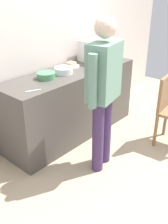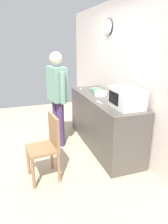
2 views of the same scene
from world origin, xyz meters
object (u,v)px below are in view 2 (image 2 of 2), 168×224
object	(u,v)px
fork_utensil	(81,89)
wooden_chair	(47,144)
sandwich_plate	(114,97)
salad_bowl	(97,90)
microwave	(127,98)
cereal_bowl	(101,93)
person_standing	(57,93)
spoon_utensil	(99,102)

from	to	relation	value
fork_utensil	wooden_chair	size ratio (longest dim) A/B	0.18
sandwich_plate	fork_utensil	xyz separation A→B (m)	(-0.92, -0.32, -0.02)
sandwich_plate	salad_bowl	world-z (taller)	salad_bowl
microwave	cereal_bowl	bearing A→B (deg)	-174.82
salad_bowl	wooden_chair	size ratio (longest dim) A/B	0.24
microwave	sandwich_plate	distance (m)	0.54
sandwich_plate	salad_bowl	xyz separation A→B (m)	(-0.55, -0.11, 0.02)
salad_bowl	person_standing	xyz separation A→B (m)	(0.10, -0.80, 0.03)
sandwich_plate	person_standing	size ratio (longest dim) A/B	0.13
spoon_utensil	wooden_chair	distance (m)	1.09
salad_bowl	spoon_utensil	size ratio (longest dim) A/B	1.32
fork_utensil	wooden_chair	bearing A→B (deg)	-33.73
microwave	salad_bowl	world-z (taller)	microwave
cereal_bowl	wooden_chair	distance (m)	1.47
sandwich_plate	person_standing	xyz separation A→B (m)	(-0.45, -0.91, 0.05)
microwave	person_standing	size ratio (longest dim) A/B	0.29
cereal_bowl	person_standing	bearing A→B (deg)	-102.75
spoon_utensil	wooden_chair	size ratio (longest dim) A/B	0.18
sandwich_plate	wooden_chair	distance (m)	1.45
sandwich_plate	cereal_bowl	size ratio (longest dim) A/B	0.97
salad_bowl	cereal_bowl	size ratio (longest dim) A/B	0.95
sandwich_plate	cereal_bowl	world-z (taller)	cereal_bowl
salad_bowl	cereal_bowl	xyz separation A→B (m)	(0.27, -0.03, 0.00)
wooden_chair	spoon_utensil	bearing A→B (deg)	112.39
salad_bowl	person_standing	world-z (taller)	person_standing
microwave	fork_utensil	size ratio (longest dim) A/B	2.94
microwave	spoon_utensil	size ratio (longest dim) A/B	2.94
sandwich_plate	person_standing	distance (m)	1.02
cereal_bowl	wooden_chair	bearing A→B (deg)	-54.82
microwave	spoon_utensil	xyz separation A→B (m)	(-0.38, -0.28, -0.15)
microwave	cereal_bowl	world-z (taller)	microwave
salad_bowl	fork_utensil	bearing A→B (deg)	-150.73
fork_utensil	microwave	bearing A→B (deg)	9.96
salad_bowl	fork_utensil	xyz separation A→B (m)	(-0.37, -0.21, -0.03)
sandwich_plate	salad_bowl	size ratio (longest dim) A/B	1.03
microwave	wooden_chair	world-z (taller)	microwave
fork_utensil	spoon_utensil	bearing A→B (deg)	-1.54
person_standing	fork_utensil	bearing A→B (deg)	127.87
wooden_chair	microwave	bearing A→B (deg)	90.21
microwave	salad_bowl	size ratio (longest dim) A/B	2.23
fork_utensil	person_standing	bearing A→B (deg)	-52.13
microwave	cereal_bowl	size ratio (longest dim) A/B	2.11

